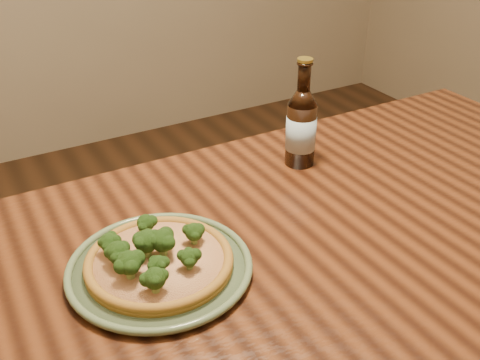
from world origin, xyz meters
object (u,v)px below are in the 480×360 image
table (322,274)px  beer_bottle (301,127)px  plate (160,267)px  pizza (157,259)px

table → beer_bottle: (0.12, 0.27, 0.19)m
beer_bottle → plate: bearing=-154.7°
pizza → beer_bottle: bearing=25.4°
table → beer_bottle: size_ratio=6.27×
pizza → plate: bearing=-2.0°
plate → pizza: 0.02m
pizza → table: bearing=-10.2°
plate → beer_bottle: beer_bottle is taller
table → beer_bottle: beer_bottle is taller
plate → beer_bottle: bearing=25.6°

